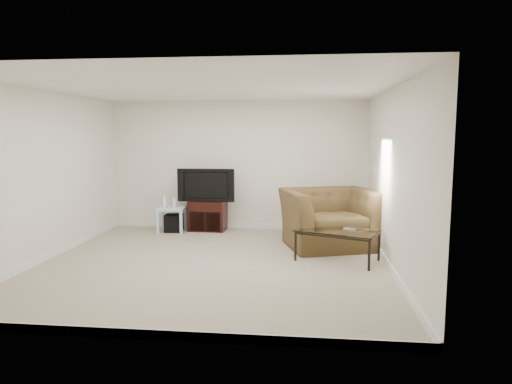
# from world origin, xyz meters

# --- Properties ---
(floor) EXTENTS (5.00, 5.00, 0.00)m
(floor) POSITION_xyz_m (0.00, 0.00, 0.00)
(floor) COLOR tan
(floor) RESTS_ON ground
(ceiling) EXTENTS (5.00, 5.00, 0.00)m
(ceiling) POSITION_xyz_m (0.00, 0.00, 2.50)
(ceiling) COLOR white
(ceiling) RESTS_ON ground
(wall_back) EXTENTS (5.00, 0.02, 2.50)m
(wall_back) POSITION_xyz_m (0.00, 2.50, 1.25)
(wall_back) COLOR silver
(wall_back) RESTS_ON ground
(wall_left) EXTENTS (0.02, 5.00, 2.50)m
(wall_left) POSITION_xyz_m (-2.50, 0.00, 1.25)
(wall_left) COLOR silver
(wall_left) RESTS_ON ground
(wall_right) EXTENTS (0.02, 5.00, 2.50)m
(wall_right) POSITION_xyz_m (2.50, 0.00, 1.25)
(wall_right) COLOR silver
(wall_right) RESTS_ON ground
(plate_back) EXTENTS (0.12, 0.02, 0.12)m
(plate_back) POSITION_xyz_m (-1.40, 2.49, 1.25)
(plate_back) COLOR white
(plate_back) RESTS_ON wall_back
(plate_right_switch) EXTENTS (0.02, 0.09, 0.13)m
(plate_right_switch) POSITION_xyz_m (2.49, 1.60, 1.25)
(plate_right_switch) COLOR white
(plate_right_switch) RESTS_ON wall_right
(plate_right_outlet) EXTENTS (0.02, 0.08, 0.12)m
(plate_right_outlet) POSITION_xyz_m (2.49, 1.30, 0.30)
(plate_right_outlet) COLOR white
(plate_right_outlet) RESTS_ON wall_right
(tv_stand) EXTENTS (0.71, 0.51, 0.58)m
(tv_stand) POSITION_xyz_m (-0.56, 2.28, 0.29)
(tv_stand) COLOR black
(tv_stand) RESTS_ON floor
(dvd_player) EXTENTS (0.42, 0.30, 0.06)m
(dvd_player) POSITION_xyz_m (-0.56, 2.24, 0.48)
(dvd_player) COLOR black
(dvd_player) RESTS_ON tv_stand
(television) EXTENTS (1.02, 0.21, 0.63)m
(television) POSITION_xyz_m (-0.56, 2.25, 0.90)
(television) COLOR black
(television) RESTS_ON tv_stand
(side_table) EXTENTS (0.52, 0.52, 0.47)m
(side_table) POSITION_xyz_m (-1.21, 2.05, 0.23)
(side_table) COLOR silver
(side_table) RESTS_ON floor
(subwoofer) EXTENTS (0.36, 0.36, 0.33)m
(subwoofer) POSITION_xyz_m (-1.18, 2.07, 0.17)
(subwoofer) COLOR black
(subwoofer) RESTS_ON floor
(game_console) EXTENTS (0.07, 0.16, 0.21)m
(game_console) POSITION_xyz_m (-1.33, 2.02, 0.58)
(game_console) COLOR white
(game_console) RESTS_ON side_table
(game_case) EXTENTS (0.08, 0.14, 0.19)m
(game_case) POSITION_xyz_m (-1.15, 2.03, 0.56)
(game_case) COLOR silver
(game_case) RESTS_ON side_table
(recliner) EXTENTS (1.67, 1.34, 1.27)m
(recliner) POSITION_xyz_m (1.72, 1.23, 0.64)
(recliner) COLOR brown
(recliner) RESTS_ON floor
(coffee_table) EXTENTS (1.33, 1.05, 0.46)m
(coffee_table) POSITION_xyz_m (1.80, 0.35, 0.23)
(coffee_table) COLOR black
(coffee_table) RESTS_ON floor
(remote) EXTENTS (0.19, 0.12, 0.02)m
(remote) POSITION_xyz_m (1.98, 0.41, 0.47)
(remote) COLOR #B2B2B7
(remote) RESTS_ON coffee_table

